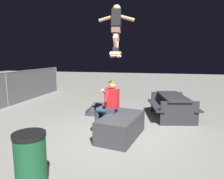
{
  "coord_description": "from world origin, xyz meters",
  "views": [
    {
      "loc": [
        -4.86,
        -1.06,
        1.98
      ],
      "look_at": [
        0.22,
        0.14,
        1.15
      ],
      "focal_mm": 33.05,
      "sensor_mm": 36.0,
      "label": 1
    }
  ],
  "objects_px": {
    "skater_airborne": "(116,26)",
    "picnic_table_back": "(172,103)",
    "kicker_ramp": "(102,111)",
    "trash_bin": "(31,162)",
    "person_sitting_on_ledge": "(108,103)",
    "ledge_box_main": "(121,126)",
    "skateboard": "(116,54)"
  },
  "relations": [
    {
      "from": "skater_airborne",
      "to": "picnic_table_back",
      "type": "relative_size",
      "value": 0.58
    },
    {
      "from": "skater_airborne",
      "to": "kicker_ramp",
      "type": "distance_m",
      "value": 3.38
    },
    {
      "from": "person_sitting_on_ledge",
      "to": "trash_bin",
      "type": "height_order",
      "value": "person_sitting_on_ledge"
    },
    {
      "from": "ledge_box_main",
      "to": "kicker_ramp",
      "type": "xyz_separation_m",
      "value": [
        2.11,
        1.09,
        -0.22
      ]
    },
    {
      "from": "person_sitting_on_ledge",
      "to": "skater_airborne",
      "type": "relative_size",
      "value": 1.23
    },
    {
      "from": "ledge_box_main",
      "to": "person_sitting_on_ledge",
      "type": "xyz_separation_m",
      "value": [
        0.29,
        0.41,
        0.51
      ]
    },
    {
      "from": "skater_airborne",
      "to": "picnic_table_back",
      "type": "distance_m",
      "value": 3.19
    },
    {
      "from": "kicker_ramp",
      "to": "trash_bin",
      "type": "relative_size",
      "value": 1.33
    },
    {
      "from": "trash_bin",
      "to": "picnic_table_back",
      "type": "bearing_deg",
      "value": -26.99
    },
    {
      "from": "picnic_table_back",
      "to": "trash_bin",
      "type": "height_order",
      "value": "trash_bin"
    },
    {
      "from": "skateboard",
      "to": "skater_airborne",
      "type": "xyz_separation_m",
      "value": [
        0.06,
        0.01,
        0.69
      ]
    },
    {
      "from": "picnic_table_back",
      "to": "skater_airborne",
      "type": "bearing_deg",
      "value": 139.11
    },
    {
      "from": "person_sitting_on_ledge",
      "to": "skateboard",
      "type": "bearing_deg",
      "value": -113.3
    },
    {
      "from": "person_sitting_on_ledge",
      "to": "kicker_ramp",
      "type": "relative_size",
      "value": 1.14
    },
    {
      "from": "person_sitting_on_ledge",
      "to": "picnic_table_back",
      "type": "distance_m",
      "value": 2.42
    },
    {
      "from": "picnic_table_back",
      "to": "ledge_box_main",
      "type": "bearing_deg",
      "value": 146.47
    },
    {
      "from": "skateboard",
      "to": "person_sitting_on_ledge",
      "type": "bearing_deg",
      "value": 66.7
    },
    {
      "from": "ledge_box_main",
      "to": "trash_bin",
      "type": "xyz_separation_m",
      "value": [
        -2.36,
        0.9,
        0.18
      ]
    },
    {
      "from": "person_sitting_on_ledge",
      "to": "picnic_table_back",
      "type": "height_order",
      "value": "person_sitting_on_ledge"
    },
    {
      "from": "kicker_ramp",
      "to": "picnic_table_back",
      "type": "height_order",
      "value": "picnic_table_back"
    },
    {
      "from": "person_sitting_on_ledge",
      "to": "skateboard",
      "type": "distance_m",
      "value": 1.28
    },
    {
      "from": "ledge_box_main",
      "to": "trash_bin",
      "type": "height_order",
      "value": "trash_bin"
    },
    {
      "from": "person_sitting_on_ledge",
      "to": "ledge_box_main",
      "type": "bearing_deg",
      "value": -125.73
    },
    {
      "from": "trash_bin",
      "to": "skateboard",
      "type": "bearing_deg",
      "value": -15.75
    },
    {
      "from": "ledge_box_main",
      "to": "skater_airborne",
      "type": "bearing_deg",
      "value": 36.4
    },
    {
      "from": "skater_airborne",
      "to": "trash_bin",
      "type": "relative_size",
      "value": 1.24
    },
    {
      "from": "skateboard",
      "to": "trash_bin",
      "type": "relative_size",
      "value": 1.14
    },
    {
      "from": "person_sitting_on_ledge",
      "to": "kicker_ramp",
      "type": "distance_m",
      "value": 2.07
    },
    {
      "from": "skateboard",
      "to": "kicker_ramp",
      "type": "height_order",
      "value": "skateboard"
    },
    {
      "from": "skateboard",
      "to": "picnic_table_back",
      "type": "height_order",
      "value": "skateboard"
    },
    {
      "from": "skater_airborne",
      "to": "trash_bin",
      "type": "xyz_separation_m",
      "value": [
        -2.61,
        0.71,
        -2.27
      ]
    },
    {
      "from": "ledge_box_main",
      "to": "picnic_table_back",
      "type": "xyz_separation_m",
      "value": [
        1.98,
        -1.31,
        0.23
      ]
    }
  ]
}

